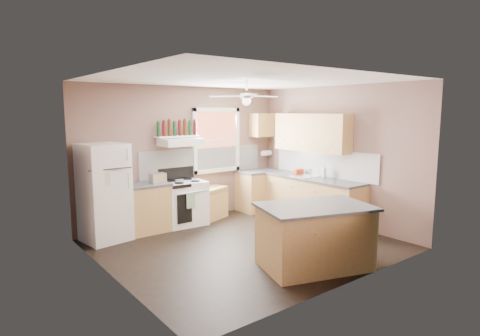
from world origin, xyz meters
TOP-DOWN VIEW (x-y plane):
  - floor at (0.00, 0.00)m, footprint 4.50×4.50m
  - ceiling at (0.00, 0.00)m, footprint 4.50×4.50m
  - wall_back at (0.00, 2.02)m, footprint 4.50×0.05m
  - wall_right at (2.27, 0.00)m, footprint 0.05×4.00m
  - wall_left at (-2.27, 0.00)m, footprint 0.05×4.00m
  - backsplash_back at (0.45, 1.99)m, footprint 2.90×0.03m
  - backsplash_right at (2.23, 0.30)m, footprint 0.03×2.60m
  - window_view at (0.75, 1.98)m, footprint 1.00×0.02m
  - window_frame at (0.75, 1.96)m, footprint 1.16×0.07m
  - refrigerator at (-1.77, 1.66)m, footprint 0.80×0.78m
  - base_cabinet_left at (-1.06, 1.70)m, footprint 0.90×0.60m
  - counter_left at (-1.06, 1.70)m, footprint 0.92×0.62m
  - toaster at (-0.79, 1.61)m, footprint 0.29×0.17m
  - stove at (-0.22, 1.68)m, footprint 0.84×0.69m
  - range_hood at (-0.23, 1.75)m, footprint 0.78×0.50m
  - bottle_shelf at (-0.23, 1.87)m, footprint 0.90×0.26m
  - cart at (0.45, 1.75)m, footprint 0.76×0.63m
  - base_cabinet_corner at (1.75, 1.70)m, footprint 1.00×0.60m
  - base_cabinet_right at (1.95, 0.30)m, footprint 0.60×2.20m
  - counter_corner at (1.75, 1.70)m, footprint 1.02×0.62m
  - counter_right at (1.94, 0.30)m, footprint 0.62×2.22m
  - sink at (1.94, 0.50)m, footprint 0.55×0.45m
  - faucet at (2.10, 0.50)m, footprint 0.03×0.03m
  - upper_cabinet_right at (2.08, 0.50)m, footprint 0.33×1.80m
  - upper_cabinet_corner at (1.95, 1.83)m, footprint 0.60×0.33m
  - paper_towel at (2.07, 1.86)m, footprint 0.26×0.12m
  - island at (0.16, -1.35)m, footprint 1.67×1.32m
  - island_top at (0.16, -1.35)m, footprint 1.77×1.43m
  - ceiling_fan_hub at (0.00, 0.00)m, footprint 0.20×0.20m
  - soap_bottle at (2.08, 0.14)m, footprint 0.14×0.14m
  - red_caddy at (2.06, 0.81)m, footprint 0.21×0.17m
  - wine_bottles at (-0.23, 1.87)m, footprint 0.86×0.06m

SIDE VIEW (x-z plane):
  - floor at x=0.00m, z-range 0.00..0.00m
  - cart at x=0.45m, z-range 0.00..0.65m
  - base_cabinet_left at x=-1.06m, z-range 0.00..0.86m
  - stove at x=-0.22m, z-range 0.00..0.86m
  - base_cabinet_corner at x=1.75m, z-range 0.00..0.86m
  - base_cabinet_right at x=1.95m, z-range 0.00..0.86m
  - island at x=0.16m, z-range 0.00..0.86m
  - refrigerator at x=-1.77m, z-range 0.00..1.67m
  - counter_left at x=-1.06m, z-range 0.86..0.90m
  - counter_corner at x=1.75m, z-range 0.86..0.90m
  - counter_right at x=1.94m, z-range 0.86..0.90m
  - island_top at x=0.16m, z-range 0.86..0.90m
  - sink at x=1.94m, z-range 0.88..0.91m
  - red_caddy at x=2.06m, z-range 0.90..1.00m
  - faucet at x=2.10m, z-range 0.90..1.04m
  - toaster at x=-0.79m, z-range 0.90..1.08m
  - soap_bottle at x=2.08m, z-range 0.90..1.16m
  - backsplash_back at x=0.45m, z-range 0.90..1.45m
  - backsplash_right at x=2.23m, z-range 0.90..1.45m
  - paper_towel at x=2.07m, z-range 1.19..1.31m
  - wall_back at x=0.00m, z-range 0.00..2.70m
  - wall_right at x=2.27m, z-range 0.00..2.70m
  - wall_left at x=-2.27m, z-range 0.00..2.70m
  - window_view at x=0.75m, z-range 1.00..2.20m
  - window_frame at x=0.75m, z-range 0.92..2.28m
  - range_hood at x=-0.23m, z-range 1.55..1.69m
  - bottle_shelf at x=-0.23m, z-range 1.71..1.73m
  - upper_cabinet_right at x=2.08m, z-range 1.40..2.16m
  - wine_bottles at x=-0.23m, z-range 1.72..2.03m
  - upper_cabinet_corner at x=1.95m, z-range 1.64..2.16m
  - ceiling_fan_hub at x=0.00m, z-range 2.41..2.49m
  - ceiling at x=0.00m, z-range 2.70..2.70m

